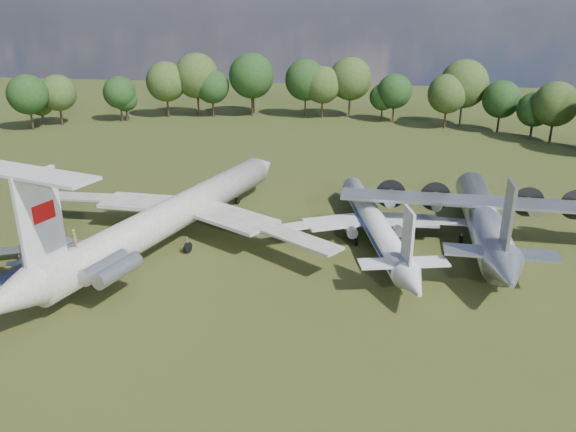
% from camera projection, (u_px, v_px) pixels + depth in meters
% --- Properties ---
extents(ground, '(300.00, 300.00, 0.00)m').
position_uv_depth(ground, '(208.00, 250.00, 69.34)').
color(ground, '#223D14').
rests_on(ground, ground).
extents(il62_airliner, '(60.76, 69.73, 5.78)m').
position_uv_depth(il62_airliner, '(175.00, 220.00, 70.83)').
color(il62_airliner, '#BABAB6').
rests_on(il62_airliner, ground).
extents(tu104_jet, '(38.82, 46.51, 4.08)m').
position_uv_depth(tu104_jet, '(374.00, 227.00, 70.94)').
color(tu104_jet, silver).
rests_on(tu104_jet, ground).
extents(an12_transport, '(37.63, 41.67, 5.28)m').
position_uv_depth(an12_transport, '(483.00, 223.00, 70.55)').
color(an12_transport, '#96989D').
rests_on(an12_transport, ground).
extents(small_prop_west, '(10.25, 13.91, 2.03)m').
position_uv_depth(small_prop_west, '(10.00, 282.00, 59.23)').
color(small_prop_west, '#151C30').
rests_on(small_prop_west, ground).
extents(small_prop_northwest, '(14.48, 16.26, 1.97)m').
position_uv_depth(small_prop_northwest, '(30.00, 251.00, 66.57)').
color(small_prop_northwest, '#A4A6AC').
rests_on(small_prop_northwest, ground).
extents(person_on_il62, '(0.84, 0.75, 1.92)m').
position_uv_depth(person_on_il62, '(75.00, 238.00, 55.79)').
color(person_on_il62, olive).
rests_on(person_on_il62, il62_airliner).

